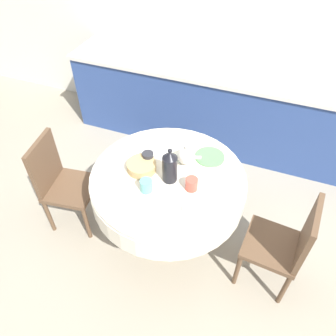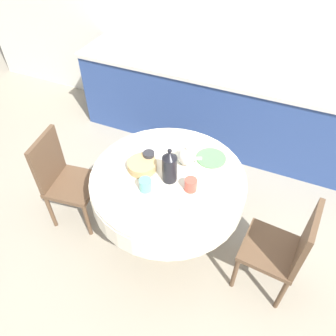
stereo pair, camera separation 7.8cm
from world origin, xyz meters
name	(u,v)px [view 2 (the right image)]	position (x,y,z in m)	size (l,w,h in m)	color
ground_plane	(168,234)	(0.00, 0.00, 0.00)	(12.00, 12.00, 0.00)	#9E937F
wall_back	(241,18)	(0.00, 1.81, 1.30)	(7.00, 0.05, 2.60)	silver
kitchen_counter	(222,108)	(0.00, 1.47, 0.45)	(3.24, 0.64, 0.91)	#2D4784
dining_table	(168,187)	(0.00, 0.00, 0.63)	(1.18, 1.18, 0.76)	olive
chair_left	(284,248)	(0.93, -0.08, 0.49)	(0.43, 0.43, 0.89)	brown
chair_right	(63,177)	(-0.92, -0.13, 0.49)	(0.45, 0.45, 0.89)	brown
plate_near_left	(117,189)	(-0.27, -0.27, 0.77)	(0.23, 0.23, 0.01)	white
cup_near_left	(145,185)	(-0.09, -0.19, 0.81)	(0.09, 0.09, 0.10)	#5BA39E
plate_near_right	(197,210)	(0.31, -0.23, 0.77)	(0.23, 0.23, 0.01)	white
cup_near_right	(191,185)	(0.20, -0.06, 0.81)	(0.09, 0.09, 0.10)	#CC4C3D
plate_far_left	(149,144)	(-0.28, 0.26, 0.77)	(0.23, 0.23, 0.01)	white
cup_far_left	(149,157)	(-0.19, 0.08, 0.81)	(0.09, 0.09, 0.10)	#28282D
plate_far_right	(211,158)	(0.23, 0.31, 0.77)	(0.23, 0.23, 0.01)	#5BA85B
cup_far_right	(185,156)	(0.06, 0.20, 0.81)	(0.09, 0.09, 0.10)	#5BA39E
coffee_carafe	(170,167)	(0.02, -0.03, 0.89)	(0.11, 0.11, 0.29)	black
teapot	(187,156)	(0.08, 0.17, 0.84)	(0.19, 0.14, 0.18)	silver
bread_basket	(142,166)	(-0.21, -0.01, 0.79)	(0.22, 0.22, 0.07)	tan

